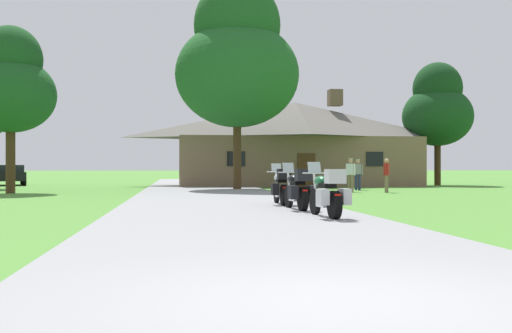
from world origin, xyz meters
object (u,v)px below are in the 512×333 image
Objects in this scene: motorcycle_black_second_in_row at (298,190)px; bystander_white_shirt_beside_signpost at (351,173)px; motorcycle_green_nearest_to_camera at (328,194)px; bystander_red_shirt_by_tree at (387,174)px; tree_by_lodge_front at (237,60)px; bystander_gray_shirt_near_lodge at (358,173)px; tree_right_of_lodge at (437,108)px; tree_left_near at (11,84)px; motorcycle_silver_farthest_in_row at (281,187)px; parked_black_suv_far_left at (10,174)px.

bystander_white_shirt_beside_signpost is at bearing 63.50° from motorcycle_black_second_in_row.
motorcycle_green_nearest_to_camera is 1.25× the size of bystander_red_shirt_by_tree.
motorcycle_green_nearest_to_camera is 0.18× the size of tree_by_lodge_front.
tree_right_of_lodge reaches higher than bystander_gray_shirt_near_lodge.
tree_right_of_lodge reaches higher than bystander_red_shirt_by_tree.
motorcycle_silver_farthest_in_row is at bearing -46.06° from tree_left_near.
parked_black_suv_far_left is (-14.71, 11.06, -6.29)m from tree_by_lodge_front.
bystander_gray_shirt_near_lodge is 2.84m from bystander_white_shirt_beside_signpost.
tree_by_lodge_front reaches higher than motorcycle_green_nearest_to_camera.
bystander_red_shirt_by_tree is at bearing 56.31° from motorcycle_black_second_in_row.
bystander_white_shirt_beside_signpost is at bearing -130.64° from tree_right_of_lodge.
motorcycle_green_nearest_to_camera is 30.70m from tree_right_of_lodge.
tree_by_lodge_front reaches higher than motorcycle_black_second_in_row.
tree_left_near is at bearing -158.69° from tree_right_of_lodge.
bystander_gray_shirt_near_lodge is 8.96m from tree_by_lodge_front.
tree_by_lodge_front is at bearing -53.66° from parked_black_suv_far_left.
motorcycle_silver_farthest_in_row is (-0.22, 5.08, 0.00)m from motorcycle_green_nearest_to_camera.
motorcycle_silver_farthest_in_row is 16.68m from tree_left_near.
motorcycle_black_second_in_row is 0.42× the size of parked_black_suv_far_left.
bystander_red_shirt_by_tree is (1.56, -0.86, -0.02)m from bystander_white_shirt_beside_signpost.
tree_left_near is (-11.35, 16.63, 4.58)m from motorcycle_green_nearest_to_camera.
bystander_red_shirt_by_tree is 26.54m from parked_black_suv_far_left.
bystander_white_shirt_beside_signpost is 0.34× the size of parked_black_suv_far_left.
bystander_white_shirt_beside_signpost is 1.78m from bystander_red_shirt_by_tree.
bystander_red_shirt_by_tree is (6.65, 14.97, 0.32)m from motorcycle_green_nearest_to_camera.
bystander_gray_shirt_near_lodge reaches higher than bystander_red_shirt_by_tree.
tree_by_lodge_front is at bearing 90.43° from motorcycle_silver_farthest_in_row.
tree_by_lodge_front is at bearing -153.35° from tree_right_of_lodge.
tree_by_lodge_front is at bearing 13.64° from tree_left_near.
bystander_white_shirt_beside_signpost is (5.27, 13.17, 0.34)m from motorcycle_black_second_in_row.
bystander_gray_shirt_near_lodge reaches higher than motorcycle_black_second_in_row.
bystander_red_shirt_by_tree is at bearing -52.24° from parked_black_suv_far_left.
parked_black_suv_far_left is (-14.72, 25.30, 0.17)m from motorcycle_silver_farthest_in_row.
tree_by_lodge_front is at bearing 89.80° from bystander_red_shirt_by_tree.
bystander_gray_shirt_near_lodge is (6.47, 13.34, 0.34)m from motorcycle_silver_farthest_in_row.
parked_black_suv_far_left is at bearing 172.82° from tree_right_of_lodge.
motorcycle_green_nearest_to_camera is at bearing -90.97° from motorcycle_black_second_in_row.
tree_by_lodge_front is 1.44× the size of tree_left_near.
parked_black_suv_far_left is at bearing 120.57° from motorcycle_silver_farthest_in_row.
motorcycle_silver_farthest_in_row is 0.24× the size of tree_right_of_lodge.
bystander_red_shirt_by_tree is at bearing 20.79° from bystander_white_shirt_beside_signpost.
bystander_gray_shirt_near_lodge is 0.20× the size of tree_right_of_lodge.
motorcycle_silver_farthest_in_row is 0.42× the size of parked_black_suv_far_left.
bystander_white_shirt_beside_signpost is 17.01m from tree_left_near.
bystander_white_shirt_beside_signpost reaches higher than motorcycle_black_second_in_row.
tree_by_lodge_front is (-0.06, 16.67, 6.46)m from motorcycle_black_second_in_row.
parked_black_suv_far_left is (-20.04, 14.56, -0.17)m from bystander_white_shirt_beside_signpost.
bystander_white_shirt_beside_signpost is at bearing 67.40° from motorcycle_green_nearest_to_camera.
bystander_gray_shirt_near_lodge is at bearing 38.89° from bystander_red_shirt_by_tree.
bystander_gray_shirt_near_lodge reaches higher than motorcycle_silver_farthest_in_row.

